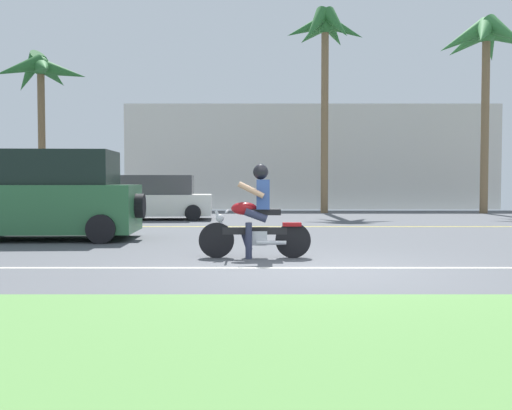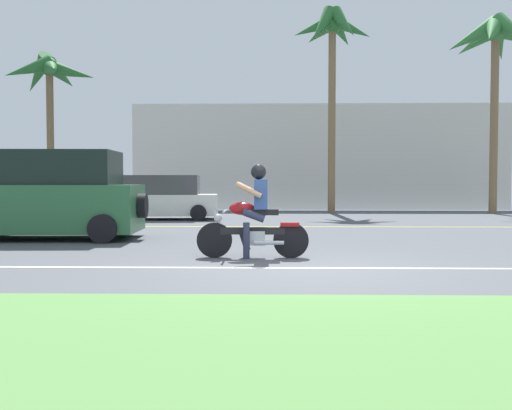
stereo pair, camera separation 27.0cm
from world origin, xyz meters
name	(u,v)px [view 2 (the right image)]	position (x,y,z in m)	size (l,w,h in m)	color
ground	(297,248)	(0.00, 3.00, -0.02)	(56.00, 30.00, 0.04)	#4C4F54
grass_median	(340,345)	(0.00, -4.10, 0.03)	(56.00, 3.80, 0.06)	#548442
lane_line_near	(306,268)	(0.00, 0.19, 0.00)	(50.40, 0.12, 0.01)	silver
lane_line_far	(288,227)	(0.00, 8.36, 0.00)	(50.40, 0.12, 0.01)	yellow
motorcyclist	(254,218)	(-0.85, 1.38, 0.70)	(1.98, 0.65, 1.66)	black
suv_nearby	(48,197)	(-5.79, 4.61, 1.00)	(4.56, 2.32, 2.07)	#2D663D
parked_car_0	(20,197)	(-9.90, 12.40, 0.78)	(4.13, 2.24, 1.68)	silver
parked_car_1	(158,199)	(-4.59, 11.67, 0.74)	(4.54, 2.18, 1.58)	white
palm_tree_0	(332,41)	(2.11, 16.02, 7.39)	(3.58, 3.27, 8.77)	brown
palm_tree_1	(495,44)	(8.91, 15.71, 7.12)	(4.23, 4.03, 8.37)	brown
palm_tree_2	(50,78)	(-10.01, 15.80, 5.81)	(3.72, 3.88, 7.01)	brown
motorcyclist_distant	(40,209)	(-7.23, 7.66, 0.57)	(0.77, 1.51, 1.35)	black
building_far	(317,158)	(1.91, 21.00, 2.57)	(18.32, 4.00, 5.13)	beige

